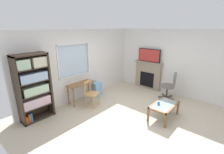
{
  "coord_description": "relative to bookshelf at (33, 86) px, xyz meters",
  "views": [
    {
      "loc": [
        -3.62,
        -2.4,
        2.59
      ],
      "look_at": [
        -0.03,
        0.72,
        1.09
      ],
      "focal_mm": 25.53,
      "sensor_mm": 36.0,
      "label": 1
    }
  ],
  "objects": [
    {
      "name": "sippy_cup",
      "position": [
        2.36,
        -2.66,
        -0.55
      ],
      "size": [
        0.07,
        0.07,
        0.09
      ],
      "primitive_type": "cylinder",
      "color": "#337FD6",
      "rests_on": "coffee_table"
    },
    {
      "name": "desk_under_window",
      "position": [
        1.55,
        -0.11,
        -0.44
      ],
      "size": [
        0.98,
        0.41,
        0.71
      ],
      "color": "brown",
      "rests_on": "ground"
    },
    {
      "name": "tv",
      "position": [
        4.31,
        -1.23,
        0.44
      ],
      "size": [
        0.06,
        0.98,
        0.55
      ],
      "color": "black",
      "rests_on": "fireplace"
    },
    {
      "name": "wooden_chair",
      "position": [
        1.56,
        -0.62,
        -0.56
      ],
      "size": [
        0.52,
        0.51,
        0.9
      ],
      "color": "tan",
      "rests_on": "ground"
    },
    {
      "name": "wall_right",
      "position": [
        4.48,
        -1.99,
        0.25
      ],
      "size": [
        0.12,
        4.67,
        2.53
      ],
      "primitive_type": "cube",
      "color": "silver",
      "rests_on": "ground"
    },
    {
      "name": "plastic_drawer_unit",
      "position": [
        2.29,
        -0.06,
        -0.76
      ],
      "size": [
        0.35,
        0.4,
        0.52
      ],
      "primitive_type": "cube",
      "color": "#72ADDB",
      "rests_on": "ground"
    },
    {
      "name": "ground",
      "position": [
        1.92,
        -1.99,
        -1.03
      ],
      "size": [
        6.01,
        5.47,
        0.02
      ],
      "primitive_type": "cube",
      "color": "beige"
    },
    {
      "name": "office_chair",
      "position": [
        3.89,
        -2.38,
        -0.47
      ],
      "size": [
        0.58,
        0.56,
        1.0
      ],
      "color": "slate",
      "rests_on": "ground"
    },
    {
      "name": "wall_back_with_window",
      "position": [
        1.95,
        0.24,
        0.22
      ],
      "size": [
        5.01,
        0.15,
        2.53
      ],
      "color": "silver",
      "rests_on": "ground"
    },
    {
      "name": "fireplace",
      "position": [
        4.33,
        -1.23,
        -0.43
      ],
      "size": [
        0.26,
        1.25,
        1.19
      ],
      "color": "gray",
      "rests_on": "ground"
    },
    {
      "name": "coffee_table",
      "position": [
        2.47,
        -2.79,
        -0.66
      ],
      "size": [
        0.98,
        0.56,
        0.43
      ],
      "color": "#8C9E99",
      "rests_on": "ground"
    },
    {
      "name": "bookshelf",
      "position": [
        0.0,
        0.0,
        0.0
      ],
      "size": [
        0.9,
        0.38,
        1.93
      ],
      "color": "#38281E",
      "rests_on": "ground"
    }
  ]
}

